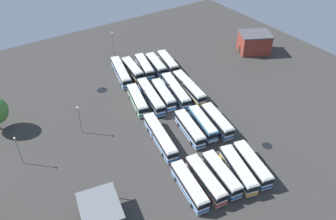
{
  "coord_description": "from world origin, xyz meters",
  "views": [
    {
      "loc": [
        56.06,
        -39.98,
        53.59
      ],
      "look_at": [
        -1.28,
        -1.39,
        1.5
      ],
      "focal_mm": 36.35,
      "sensor_mm": 36.0,
      "label": 1
    }
  ],
  "objects_px": {
    "bus_row2_slot0": "(160,136)",
    "bus_row0_slot2": "(144,66)",
    "bus_row1_slot1": "(151,96)",
    "maintenance_shelter": "(99,206)",
    "bus_row1_slot4": "(189,87)",
    "bus_row3_slot1": "(206,179)",
    "bus_row1_slot0": "(137,100)",
    "bus_row2_slot2": "(190,128)",
    "bus_row2_slot4": "(217,121)",
    "bus_row0_slot3": "(156,65)",
    "bus_row0_slot0": "(121,72)",
    "bus_row1_slot3": "(176,90)",
    "bus_row3_slot3": "(238,170)",
    "lamp_post_by_building": "(80,119)",
    "bus_row0_slot1": "(133,69)",
    "bus_row1_slot2": "(163,94)",
    "depot_building": "(254,43)",
    "bus_row0_slot4": "(168,62)",
    "bus_row2_slot3": "(203,123)",
    "bus_row3_slot0": "(189,186)",
    "lamp_post_mid_lot": "(18,150)",
    "bus_row3_slot4": "(252,164)",
    "lamp_post_near_entrance": "(113,43)",
    "bus_row3_slot2": "(222,174)"
  },
  "relations": [
    {
      "from": "maintenance_shelter",
      "to": "lamp_post_by_building",
      "type": "relative_size",
      "value": 1.3
    },
    {
      "from": "bus_row3_slot1",
      "to": "bus_row3_slot2",
      "type": "relative_size",
      "value": 1.05
    },
    {
      "from": "bus_row0_slot4",
      "to": "bus_row3_slot4",
      "type": "distance_m",
      "value": 47.02
    },
    {
      "from": "bus_row0_slot2",
      "to": "bus_row0_slot3",
      "type": "xyz_separation_m",
      "value": [
        1.1,
        3.48,
        -0.0
      ]
    },
    {
      "from": "bus_row0_slot4",
      "to": "bus_row2_slot3",
      "type": "bearing_deg",
      "value": -18.39
    },
    {
      "from": "bus_row0_slot4",
      "to": "bus_row1_slot4",
      "type": "distance_m",
      "value": 15.35
    },
    {
      "from": "bus_row2_slot0",
      "to": "bus_row0_slot2",
      "type": "bearing_deg",
      "value": 155.45
    },
    {
      "from": "bus_row2_slot3",
      "to": "bus_row3_slot2",
      "type": "relative_size",
      "value": 1.01
    },
    {
      "from": "bus_row0_slot1",
      "to": "lamp_post_mid_lot",
      "type": "distance_m",
      "value": 42.72
    },
    {
      "from": "bus_row0_slot4",
      "to": "bus_row2_slot2",
      "type": "xyz_separation_m",
      "value": [
        29.49,
        -13.57,
        0.0
      ]
    },
    {
      "from": "bus_row1_slot3",
      "to": "bus_row1_slot0",
      "type": "bearing_deg",
      "value": -99.68
    },
    {
      "from": "bus_row0_slot3",
      "to": "bus_row0_slot0",
      "type": "bearing_deg",
      "value": -101.27
    },
    {
      "from": "bus_row1_slot2",
      "to": "bus_row2_slot2",
      "type": "distance_m",
      "value": 15.7
    },
    {
      "from": "bus_row2_slot3",
      "to": "bus_row2_slot4",
      "type": "xyz_separation_m",
      "value": [
        1.18,
        3.6,
        0.0
      ]
    },
    {
      "from": "bus_row0_slot0",
      "to": "bus_row1_slot3",
      "type": "height_order",
      "value": "same"
    },
    {
      "from": "bus_row1_slot2",
      "to": "bus_row3_slot3",
      "type": "height_order",
      "value": "same"
    },
    {
      "from": "bus_row0_slot3",
      "to": "bus_row2_slot2",
      "type": "relative_size",
      "value": 0.95
    },
    {
      "from": "bus_row2_slot3",
      "to": "depot_building",
      "type": "height_order",
      "value": "depot_building"
    },
    {
      "from": "depot_building",
      "to": "lamp_post_near_entrance",
      "type": "bearing_deg",
      "value": -120.9
    },
    {
      "from": "bus_row1_slot4",
      "to": "bus_row3_slot1",
      "type": "bearing_deg",
      "value": -31.07
    },
    {
      "from": "bus_row2_slot0",
      "to": "bus_row3_slot1",
      "type": "bearing_deg",
      "value": 1.94
    },
    {
      "from": "bus_row1_slot4",
      "to": "depot_building",
      "type": "height_order",
      "value": "depot_building"
    },
    {
      "from": "bus_row0_slot4",
      "to": "lamp_post_by_building",
      "type": "distance_m",
      "value": 37.6
    },
    {
      "from": "bus_row2_slot4",
      "to": "maintenance_shelter",
      "type": "distance_m",
      "value": 35.97
    },
    {
      "from": "bus_row0_slot1",
      "to": "bus_row3_slot3",
      "type": "xyz_separation_m",
      "value": [
        47.92,
        -1.96,
        0.0
      ]
    },
    {
      "from": "bus_row3_slot4",
      "to": "lamp_post_by_building",
      "type": "distance_m",
      "value": 40.25
    },
    {
      "from": "bus_row2_slot3",
      "to": "bus_row3_slot0",
      "type": "height_order",
      "value": "same"
    },
    {
      "from": "bus_row0_slot1",
      "to": "bus_row2_slot0",
      "type": "relative_size",
      "value": 0.76
    },
    {
      "from": "bus_row1_slot0",
      "to": "bus_row1_slot2",
      "type": "xyz_separation_m",
      "value": [
        1.59,
        7.18,
        0.0
      ]
    },
    {
      "from": "bus_row0_slot1",
      "to": "bus_row3_slot4",
      "type": "relative_size",
      "value": 0.95
    },
    {
      "from": "bus_row0_slot3",
      "to": "bus_row3_slot2",
      "type": "bearing_deg",
      "value": -15.95
    },
    {
      "from": "bus_row2_slot2",
      "to": "bus_row2_slot0",
      "type": "bearing_deg",
      "value": -102.01
    },
    {
      "from": "bus_row2_slot2",
      "to": "bus_row2_slot4",
      "type": "xyz_separation_m",
      "value": [
        1.4,
        7.3,
        -0.0
      ]
    },
    {
      "from": "bus_row1_slot0",
      "to": "bus_row3_slot0",
      "type": "distance_m",
      "value": 31.54
    },
    {
      "from": "bus_row2_slot0",
      "to": "bus_row1_slot0",
      "type": "bearing_deg",
      "value": 169.3
    },
    {
      "from": "bus_row0_slot0",
      "to": "bus_row2_slot4",
      "type": "relative_size",
      "value": 1.27
    },
    {
      "from": "bus_row0_slot2",
      "to": "bus_row1_slot4",
      "type": "height_order",
      "value": "same"
    },
    {
      "from": "bus_row1_slot4",
      "to": "bus_row0_slot1",
      "type": "bearing_deg",
      "value": -154.83
    },
    {
      "from": "bus_row2_slot0",
      "to": "bus_row2_slot3",
      "type": "relative_size",
      "value": 1.29
    },
    {
      "from": "bus_row1_slot3",
      "to": "depot_building",
      "type": "height_order",
      "value": "depot_building"
    },
    {
      "from": "bus_row2_slot0",
      "to": "lamp_post_by_building",
      "type": "distance_m",
      "value": 19.28
    },
    {
      "from": "bus_row3_slot0",
      "to": "bus_row3_slot2",
      "type": "distance_m",
      "value": 7.38
    },
    {
      "from": "bus_row1_slot3",
      "to": "bus_row3_slot3",
      "type": "xyz_separation_m",
      "value": [
        31.24,
        -6.16,
        -0.0
      ]
    },
    {
      "from": "bus_row0_slot1",
      "to": "bus_row1_slot0",
      "type": "height_order",
      "value": "same"
    },
    {
      "from": "bus_row0_slot1",
      "to": "bus_row1_slot2",
      "type": "distance_m",
      "value": 16.4
    },
    {
      "from": "bus_row1_slot2",
      "to": "depot_building",
      "type": "bearing_deg",
      "value": 99.37
    },
    {
      "from": "bus_row1_slot1",
      "to": "maintenance_shelter",
      "type": "distance_m",
      "value": 37.92
    },
    {
      "from": "maintenance_shelter",
      "to": "bus_row1_slot0",
      "type": "bearing_deg",
      "value": 139.54
    },
    {
      "from": "bus_row0_slot0",
      "to": "maintenance_shelter",
      "type": "height_order",
      "value": "maintenance_shelter"
    },
    {
      "from": "bus_row1_slot3",
      "to": "bus_row3_slot3",
      "type": "relative_size",
      "value": 1.23
    }
  ]
}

